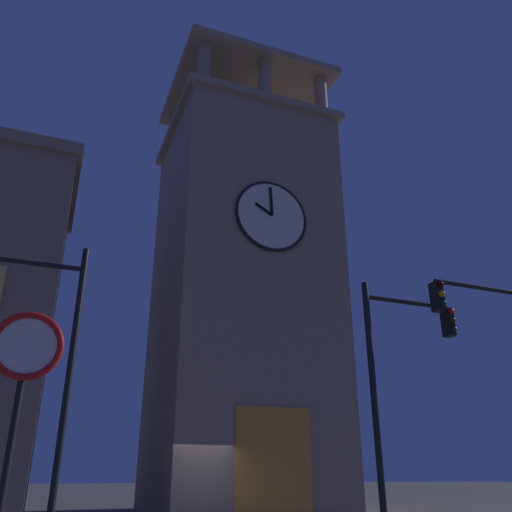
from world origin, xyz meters
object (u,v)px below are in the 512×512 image
traffic_signal_mid (32,339)px  no_horn_sign (23,371)px  clocktower (242,291)px  traffic_signal_far (399,366)px

traffic_signal_mid → no_horn_sign: traffic_signal_mid is taller
traffic_signal_mid → no_horn_sign: bearing=91.8°
clocktower → traffic_signal_far: bearing=87.3°
clocktower → traffic_signal_far: (0.63, 13.21, -6.26)m
clocktower → no_horn_sign: size_ratio=8.11×
traffic_signal_mid → traffic_signal_far: traffic_signal_mid is taller
clocktower → no_horn_sign: clocktower is taller
clocktower → no_horn_sign: (8.89, 17.66, -7.69)m
traffic_signal_mid → clocktower: bearing=-129.6°
traffic_signal_far → no_horn_sign: (8.25, 4.46, -1.42)m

